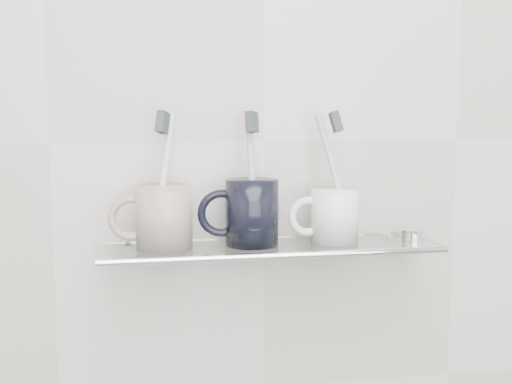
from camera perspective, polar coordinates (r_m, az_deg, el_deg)
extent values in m
plane|color=beige|center=(0.99, 0.71, 4.52)|extent=(2.50, 0.00, 2.50)
cube|color=silver|center=(0.95, 1.39, -4.95)|extent=(0.50, 0.12, 0.01)
cylinder|color=silver|center=(0.90, 2.09, -5.69)|extent=(0.50, 0.01, 0.01)
cylinder|color=silver|center=(0.98, -11.29, -5.35)|extent=(0.02, 0.03, 0.02)
cylinder|color=silver|center=(1.06, 12.12, -4.48)|extent=(0.02, 0.03, 0.02)
cylinder|color=silver|center=(0.93, -8.16, -2.21)|extent=(0.11, 0.11, 0.09)
torus|color=silver|center=(0.93, -11.03, -2.27)|extent=(0.07, 0.01, 0.07)
cylinder|color=white|center=(0.92, -8.22, 1.19)|extent=(0.04, 0.05, 0.19)
cube|color=#31373B|center=(0.92, -8.31, 6.15)|extent=(0.02, 0.03, 0.04)
cylinder|color=black|center=(0.94, -0.37, -1.83)|extent=(0.10, 0.10, 0.10)
torus|color=black|center=(0.94, -3.10, -1.90)|extent=(0.07, 0.01, 0.07)
cylinder|color=#A5A3BA|center=(0.94, -0.37, 1.34)|extent=(0.02, 0.04, 0.19)
cube|color=#31373B|center=(0.93, -0.38, 6.24)|extent=(0.02, 0.03, 0.03)
cylinder|color=white|center=(0.97, 6.99, -2.09)|extent=(0.07, 0.07, 0.08)
torus|color=white|center=(0.96, 4.61, -2.17)|extent=(0.06, 0.01, 0.06)
cylinder|color=#BFA3A0|center=(0.97, 7.05, 1.47)|extent=(0.06, 0.04, 0.19)
cube|color=#31373B|center=(0.96, 7.12, 6.22)|extent=(0.02, 0.03, 0.03)
cylinder|color=silver|center=(1.02, 13.73, -3.66)|extent=(0.04, 0.04, 0.02)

